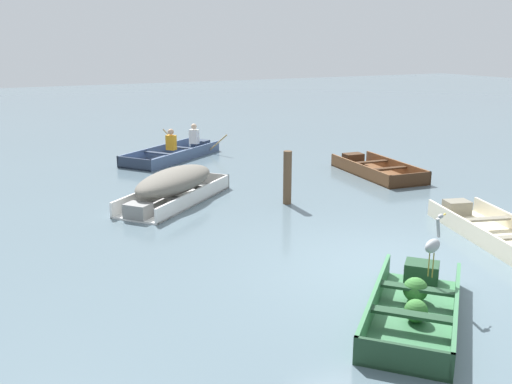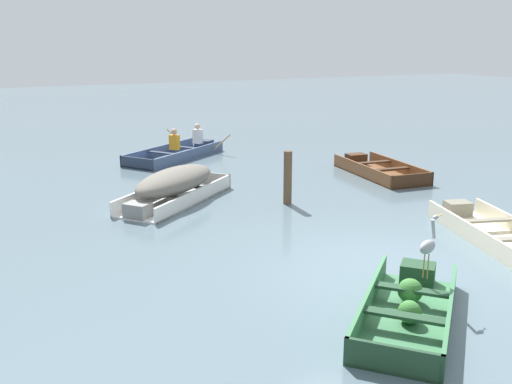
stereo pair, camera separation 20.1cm
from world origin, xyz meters
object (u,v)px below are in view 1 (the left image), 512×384
(rowboat_slate_blue_with_crew, at_px, (176,152))
(mooring_post, at_px, (287,178))
(skiff_white_near_moored, at_px, (174,184))
(skiff_wooden_brown_far_moored, at_px, (375,169))
(dinghy_green_foreground, at_px, (415,305))
(heron_on_dinghy, at_px, (433,244))
(skiff_cream_mid_moored, at_px, (496,233))

(rowboat_slate_blue_with_crew, height_order, mooring_post, mooring_post)
(skiff_white_near_moored, xyz_separation_m, skiff_wooden_brown_far_moored, (5.63, 0.25, -0.29))
(dinghy_green_foreground, height_order, heron_on_dinghy, heron_on_dinghy)
(dinghy_green_foreground, height_order, rowboat_slate_blue_with_crew, rowboat_slate_blue_with_crew)
(dinghy_green_foreground, height_order, skiff_cream_mid_moored, dinghy_green_foreground)
(skiff_cream_mid_moored, bearing_deg, rowboat_slate_blue_with_crew, 105.93)
(skiff_cream_mid_moored, xyz_separation_m, rowboat_slate_blue_with_crew, (-2.71, 9.50, 0.06))
(dinghy_green_foreground, distance_m, skiff_cream_mid_moored, 3.68)
(skiff_wooden_brown_far_moored, height_order, heron_on_dinghy, heron_on_dinghy)
(heron_on_dinghy, bearing_deg, mooring_post, 82.41)
(skiff_white_near_moored, distance_m, skiff_cream_mid_moored, 6.49)
(dinghy_green_foreground, relative_size, heron_on_dinghy, 3.13)
(skiff_white_near_moored, xyz_separation_m, heron_on_dinghy, (1.47, -6.23, 0.43))
(dinghy_green_foreground, distance_m, rowboat_slate_blue_with_crew, 11.13)
(skiff_wooden_brown_far_moored, relative_size, mooring_post, 2.57)
(skiff_white_near_moored, distance_m, mooring_post, 2.46)
(heron_on_dinghy, height_order, mooring_post, heron_on_dinghy)
(skiff_white_near_moored, bearing_deg, rowboat_slate_blue_with_crew, 70.75)
(heron_on_dinghy, distance_m, mooring_post, 5.08)
(dinghy_green_foreground, height_order, skiff_wooden_brown_far_moored, dinghy_green_foreground)
(dinghy_green_foreground, xyz_separation_m, rowboat_slate_blue_with_crew, (0.59, 11.12, 0.03))
(mooring_post, bearing_deg, skiff_white_near_moored, 150.61)
(skiff_wooden_brown_far_moored, xyz_separation_m, heron_on_dinghy, (-4.16, -6.48, 0.72))
(skiff_cream_mid_moored, xyz_separation_m, skiff_wooden_brown_far_moored, (1.27, 5.06, 0.01))
(dinghy_green_foreground, distance_m, heron_on_dinghy, 0.84)
(dinghy_green_foreground, xyz_separation_m, skiff_white_near_moored, (-1.05, 6.42, 0.27))
(dinghy_green_foreground, distance_m, skiff_wooden_brown_far_moored, 8.09)
(skiff_wooden_brown_far_moored, distance_m, rowboat_slate_blue_with_crew, 5.97)
(rowboat_slate_blue_with_crew, distance_m, heron_on_dinghy, 10.95)
(skiff_wooden_brown_far_moored, bearing_deg, rowboat_slate_blue_with_crew, 131.88)
(skiff_white_near_moored, height_order, mooring_post, mooring_post)
(skiff_wooden_brown_far_moored, relative_size, heron_on_dinghy, 3.53)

